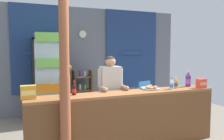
# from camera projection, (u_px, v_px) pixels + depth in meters

# --- Properties ---
(ground_plane) EXTENTS (7.56, 7.56, 0.00)m
(ground_plane) POSITION_uv_depth(u_px,v_px,m) (114.00, 131.00, 4.71)
(ground_plane) COLOR gray
(back_wall_curtained) EXTENTS (5.25, 0.22, 2.78)m
(back_wall_curtained) POSITION_uv_depth(u_px,v_px,m) (89.00, 59.00, 6.24)
(back_wall_curtained) COLOR slate
(back_wall_curtained) RESTS_ON ground
(stall_counter) EXTENTS (3.29, 0.45, 0.95)m
(stall_counter) POSITION_uv_depth(u_px,v_px,m) (129.00, 116.00, 3.79)
(stall_counter) COLOR #935B33
(stall_counter) RESTS_ON ground
(timber_post) EXTENTS (0.17, 0.15, 2.61)m
(timber_post) POSITION_uv_depth(u_px,v_px,m) (65.00, 80.00, 3.10)
(timber_post) COLOR #995133
(timber_post) RESTS_ON ground
(drink_fridge) EXTENTS (0.80, 0.73, 2.04)m
(drink_fridge) POSITION_uv_depth(u_px,v_px,m) (50.00, 73.00, 5.34)
(drink_fridge) COLOR black
(drink_fridge) RESTS_ON ground
(bottle_shelf_rack) EXTENTS (0.48, 0.28, 1.14)m
(bottle_shelf_rack) POSITION_uv_depth(u_px,v_px,m) (83.00, 91.00, 5.92)
(bottle_shelf_rack) COLOR brown
(bottle_shelf_rack) RESTS_ON ground
(plastic_lawn_chair) EXTENTS (0.56, 0.56, 0.86)m
(plastic_lawn_chair) POSITION_uv_depth(u_px,v_px,m) (141.00, 95.00, 5.98)
(plastic_lawn_chair) COLOR #3884D6
(plastic_lawn_chair) RESTS_ON ground
(shopkeeper) EXTENTS (0.48, 0.42, 1.54)m
(shopkeeper) POSITION_uv_depth(u_px,v_px,m) (111.00, 88.00, 4.18)
(shopkeeper) COLOR #28282D
(shopkeeper) RESTS_ON ground
(soda_bottle_grape_soda) EXTENTS (0.10, 0.10, 0.32)m
(soda_bottle_grape_soda) POSITION_uv_depth(u_px,v_px,m) (188.00, 79.00, 4.46)
(soda_bottle_grape_soda) COLOR #56286B
(soda_bottle_grape_soda) RESTS_ON stall_counter
(soda_bottle_orange_soda) EXTENTS (0.07, 0.07, 0.22)m
(soda_bottle_orange_soda) POSITION_uv_depth(u_px,v_px,m) (176.00, 83.00, 4.26)
(soda_bottle_orange_soda) COLOR orange
(soda_bottle_orange_soda) RESTS_ON stall_counter
(soda_bottle_cola) EXTENTS (0.07, 0.07, 0.23)m
(soda_bottle_cola) POSITION_uv_depth(u_px,v_px,m) (74.00, 89.00, 3.59)
(soda_bottle_cola) COLOR black
(soda_bottle_cola) RESTS_ON stall_counter
(soda_bottle_water) EXTENTS (0.07, 0.07, 0.22)m
(soda_bottle_water) POSITION_uv_depth(u_px,v_px,m) (172.00, 84.00, 4.11)
(soda_bottle_water) COLOR silver
(soda_bottle_water) RESTS_ON stall_counter
(snack_box_choco_powder) EXTENTS (0.21, 0.14, 0.20)m
(snack_box_choco_powder) POSITION_uv_depth(u_px,v_px,m) (28.00, 92.00, 3.31)
(snack_box_choco_powder) COLOR gold
(snack_box_choco_powder) RESTS_ON stall_counter
(snack_box_crackers) EXTENTS (0.17, 0.12, 0.17)m
(snack_box_crackers) POSITION_uv_depth(u_px,v_px,m) (201.00, 83.00, 4.28)
(snack_box_crackers) COLOR #E5422D
(snack_box_crackers) RESTS_ON stall_counter
(pastry_tray) EXTENTS (0.36, 0.36, 0.07)m
(pastry_tray) POSITION_uv_depth(u_px,v_px,m) (151.00, 88.00, 4.15)
(pastry_tray) COLOR #BCBCC1
(pastry_tray) RESTS_ON stall_counter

